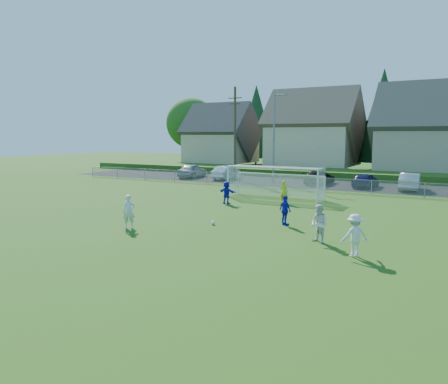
# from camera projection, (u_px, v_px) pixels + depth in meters

# --- Properties ---
(ground) EXTENTS (160.00, 160.00, 0.00)m
(ground) POSITION_uv_depth(u_px,v_px,m) (137.00, 242.00, 20.00)
(ground) COLOR #193D0C
(ground) RESTS_ON ground
(asphalt_lot) EXTENTS (60.00, 60.00, 0.00)m
(asphalt_lot) POSITION_uv_depth(u_px,v_px,m) (321.00, 184.00, 43.66)
(asphalt_lot) COLOR black
(asphalt_lot) RESTS_ON ground
(grass_embankment) EXTENTS (70.00, 6.00, 0.80)m
(grass_embankment) POSITION_uv_depth(u_px,v_px,m) (341.00, 174.00, 50.07)
(grass_embankment) COLOR #1E420F
(grass_embankment) RESTS_ON ground
(soccer_ball) EXTENTS (0.22, 0.22, 0.22)m
(soccer_ball) POSITION_uv_depth(u_px,v_px,m) (213.00, 223.00, 23.82)
(soccer_ball) COLOR white
(soccer_ball) RESTS_ON ground
(player_white_a) EXTENTS (0.76, 0.74, 1.75)m
(player_white_a) POSITION_uv_depth(u_px,v_px,m) (129.00, 212.00, 22.89)
(player_white_a) COLOR silver
(player_white_a) RESTS_ON ground
(player_white_b) EXTENTS (1.07, 1.00, 1.75)m
(player_white_b) POSITION_uv_depth(u_px,v_px,m) (319.00, 224.00, 19.74)
(player_white_b) COLOR silver
(player_white_b) RESTS_ON ground
(player_white_c) EXTENTS (1.27, 1.22, 1.74)m
(player_white_c) POSITION_uv_depth(u_px,v_px,m) (355.00, 235.00, 17.49)
(player_white_c) COLOR silver
(player_white_c) RESTS_ON ground
(player_blue_a) EXTENTS (1.01, 0.85, 1.62)m
(player_blue_a) POSITION_uv_depth(u_px,v_px,m) (285.00, 210.00, 23.63)
(player_blue_a) COLOR #1216AB
(player_blue_a) RESTS_ON ground
(player_blue_b) EXTENTS (1.55, 0.76, 1.60)m
(player_blue_b) POSITION_uv_depth(u_px,v_px,m) (227.00, 193.00, 30.99)
(player_blue_b) COLOR #1216AB
(player_blue_b) RESTS_ON ground
(goalkeeper) EXTENTS (0.65, 0.48, 1.65)m
(goalkeeper) POSITION_uv_depth(u_px,v_px,m) (284.00, 192.00, 31.26)
(goalkeeper) COLOR #C0C617
(goalkeeper) RESTS_ON ground
(car_a) EXTENTS (2.41, 4.81, 1.57)m
(car_a) POSITION_uv_depth(u_px,v_px,m) (192.00, 171.00, 50.29)
(car_a) COLOR #97979E
(car_a) RESTS_ON ground
(car_b) EXTENTS (1.71, 4.46, 1.45)m
(car_b) POSITION_uv_depth(u_px,v_px,m) (226.00, 173.00, 48.26)
(car_b) COLOR white
(car_b) RESTS_ON ground
(car_d) EXTENTS (2.23, 4.79, 1.36)m
(car_d) POSITION_uv_depth(u_px,v_px,m) (319.00, 177.00, 43.37)
(car_d) COLOR black
(car_d) RESTS_ON ground
(car_e) EXTENTS (2.00, 4.17, 1.37)m
(car_e) POSITION_uv_depth(u_px,v_px,m) (366.00, 180.00, 40.46)
(car_e) COLOR #141344
(car_e) RESTS_ON ground
(car_f) EXTENTS (1.95, 4.76, 1.53)m
(car_f) POSITION_uv_depth(u_px,v_px,m) (410.00, 182.00, 38.63)
(car_f) COLOR #B3B3B3
(car_f) RESTS_ON ground
(soccer_goal) EXTENTS (7.42, 1.90, 2.50)m
(soccer_goal) POSITION_uv_depth(u_px,v_px,m) (276.00, 177.00, 33.60)
(soccer_goal) COLOR white
(soccer_goal) RESTS_ON ground
(chainlink_fence) EXTENTS (52.06, 0.06, 1.20)m
(chainlink_fence) POSITION_uv_depth(u_px,v_px,m) (302.00, 183.00, 38.85)
(chainlink_fence) COLOR gray
(chainlink_fence) RESTS_ON ground
(streetlight) EXTENTS (1.38, 0.18, 9.00)m
(streetlight) POSITION_uv_depth(u_px,v_px,m) (274.00, 135.00, 43.93)
(streetlight) COLOR slate
(streetlight) RESTS_ON ground
(utility_pole) EXTENTS (1.60, 0.26, 10.00)m
(utility_pole) POSITION_uv_depth(u_px,v_px,m) (235.00, 132.00, 47.24)
(utility_pole) COLOR #473321
(utility_pole) RESTS_ON ground
(houses_row) EXTENTS (53.90, 11.45, 13.27)m
(houses_row) POSITION_uv_depth(u_px,v_px,m) (374.00, 115.00, 54.62)
(houses_row) COLOR tan
(houses_row) RESTS_ON ground
(tree_row) EXTENTS (65.98, 12.36, 13.80)m
(tree_row) POSITION_uv_depth(u_px,v_px,m) (376.00, 120.00, 60.53)
(tree_row) COLOR #382616
(tree_row) RESTS_ON ground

